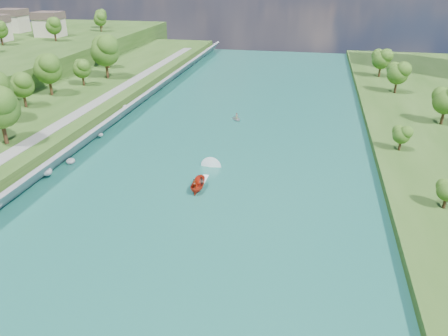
# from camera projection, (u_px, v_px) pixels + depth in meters

# --- Properties ---
(ground) EXTENTS (260.00, 260.00, 0.00)m
(ground) POSITION_uv_depth(u_px,v_px,m) (174.00, 242.00, 55.07)
(ground) COLOR #2D5119
(ground) RESTS_ON ground
(river_water) EXTENTS (55.00, 240.00, 0.10)m
(river_water) POSITION_uv_depth(u_px,v_px,m) (210.00, 175.00, 72.84)
(river_water) COLOR #17584A
(river_water) RESTS_ON ground
(ridge_west) EXTENTS (60.00, 120.00, 9.00)m
(ridge_west) POSITION_uv_depth(u_px,v_px,m) (31.00, 52.00, 152.89)
(ridge_west) COLOR #2D5119
(ridge_west) RESTS_ON ground
(riprap_bank) EXTENTS (3.85, 236.00, 4.05)m
(riprap_bank) POSITION_uv_depth(u_px,v_px,m) (66.00, 154.00, 76.36)
(riprap_bank) COLOR slate
(riprap_bank) RESTS_ON ground
(riverside_path) EXTENTS (3.00, 200.00, 0.10)m
(riverside_path) POSITION_uv_depth(u_px,v_px,m) (32.00, 141.00, 77.37)
(riverside_path) COLOR gray
(riverside_path) RESTS_ON berm_west
(ridge_houses) EXTENTS (29.50, 29.50, 8.40)m
(ridge_houses) POSITION_uv_depth(u_px,v_px,m) (19.00, 24.00, 154.79)
(ridge_houses) COLOR beige
(ridge_houses) RESTS_ON ridge_west
(trees_east) EXTENTS (15.44, 136.74, 9.80)m
(trees_east) POSITION_uv_depth(u_px,v_px,m) (424.00, 109.00, 87.01)
(trees_east) COLOR #2F5416
(trees_east) RESTS_ON berm_east
(trees_ridge) EXTENTS (21.15, 63.85, 9.54)m
(trees_ridge) POSITION_uv_depth(u_px,v_px,m) (53.00, 25.00, 151.09)
(trees_ridge) COLOR #2F5416
(trees_ridge) RESTS_ON ridge_west
(motorboat) EXTENTS (3.60, 19.18, 2.00)m
(motorboat) POSITION_uv_depth(u_px,v_px,m) (200.00, 182.00, 68.36)
(motorboat) COLOR #B3230E
(motorboat) RESTS_ON river_water
(raft) EXTENTS (3.34, 3.65, 1.63)m
(raft) POSITION_uv_depth(u_px,v_px,m) (237.00, 118.00, 98.65)
(raft) COLOR gray
(raft) RESTS_ON river_water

